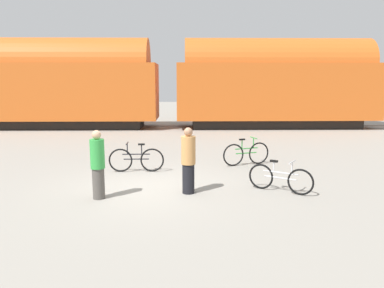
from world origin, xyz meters
name	(u,v)px	position (x,y,z in m)	size (l,w,h in m)	color
ground_plane	(147,187)	(0.00, 0.00, 0.00)	(80.00, 80.00, 0.00)	gray
freight_train	(167,82)	(0.00, 12.87, 2.76)	(24.91, 3.11, 5.30)	black
rail_near	(167,129)	(0.00, 12.15, 0.01)	(36.91, 0.07, 0.01)	#4C4238
rail_far	(168,126)	(0.00, 13.58, 0.01)	(36.91, 0.07, 0.01)	#4C4238
bicycle_black	(136,160)	(-0.50, 1.76, 0.39)	(1.73, 0.46, 0.93)	black
bicycle_green	(246,153)	(3.12, 2.64, 0.40)	(1.65, 0.60, 0.94)	black
bicycle_silver	(280,178)	(3.49, -0.48, 0.36)	(1.48, 0.98, 0.84)	black
person_in_tan	(188,161)	(1.11, -0.53, 0.84)	(0.36, 0.36, 1.69)	black
person_in_green	(98,165)	(-1.08, -0.93, 0.84)	(0.34, 0.34, 1.69)	#514C47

